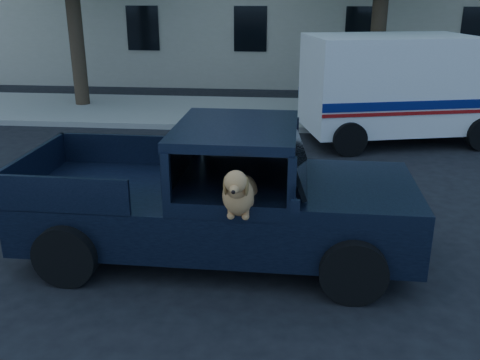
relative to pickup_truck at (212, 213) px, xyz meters
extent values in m
plane|color=black|center=(-1.55, -0.24, -0.65)|extent=(120.00, 120.00, 0.00)
cube|color=gray|center=(-1.55, 8.96, -0.57)|extent=(60.00, 4.00, 0.15)
cylinder|color=#332619|center=(-5.55, 9.36, 1.55)|extent=(0.44, 0.44, 4.40)
cylinder|color=#332619|center=(3.45, 9.36, 1.55)|extent=(0.44, 0.44, 4.40)
cube|color=black|center=(0.09, 0.02, 0.00)|extent=(5.38, 2.13, 0.68)
cube|color=black|center=(1.99, 0.00, 0.42)|extent=(1.57, 2.08, 0.16)
cube|color=black|center=(0.34, 0.02, 1.20)|extent=(1.62, 2.00, 0.12)
cube|color=black|center=(1.18, 0.01, 0.84)|extent=(0.29, 1.77, 0.58)
cube|color=black|center=(0.54, -0.45, 0.20)|extent=(0.57, 0.57, 0.39)
cube|color=black|center=(1.15, -1.28, 0.67)|extent=(0.10, 0.05, 0.16)
cube|color=silver|center=(3.75, 6.48, -0.03)|extent=(5.06, 3.19, 0.56)
cube|color=silver|center=(3.32, 6.37, 1.08)|extent=(4.20, 2.97, 1.68)
cube|color=silver|center=(5.54, 6.92, 0.64)|extent=(1.47, 2.25, 0.78)
cube|color=#0B1656|center=(3.57, 5.33, 0.47)|extent=(3.69, 0.93, 0.20)
cube|color=#9E0F0F|center=(3.57, 5.33, 0.29)|extent=(3.69, 0.93, 0.08)
camera|label=1|loc=(1.08, -6.82, 2.97)|focal=40.00mm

